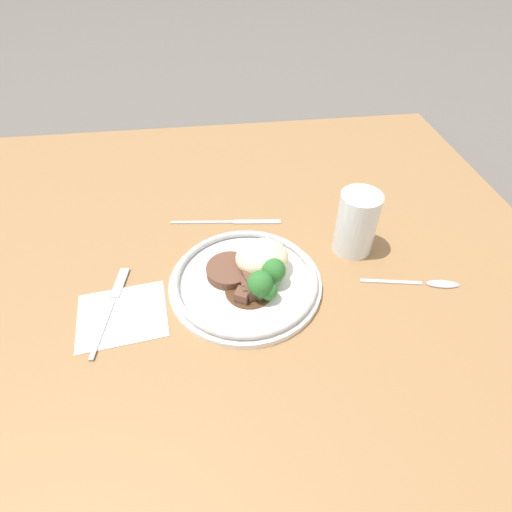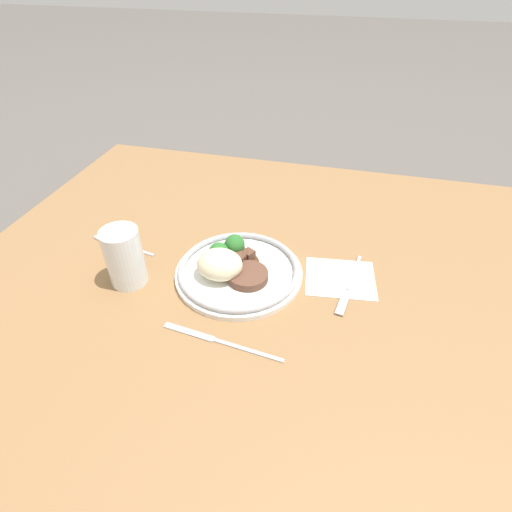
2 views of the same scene
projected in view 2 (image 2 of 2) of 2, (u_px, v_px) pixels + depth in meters
The scene contains 8 objects.
ground_plane at pixel (246, 307), 0.80m from camera, with size 8.00×8.00×0.00m, color #5B5651.
dining_table at pixel (246, 298), 0.79m from camera, with size 1.20×1.14×0.05m.
napkin at pixel (340, 278), 0.79m from camera, with size 0.15×0.13×0.00m.
plate at pixel (235, 268), 0.79m from camera, with size 0.25×0.25×0.07m.
juice_glass at pixel (125, 259), 0.76m from camera, with size 0.07×0.07×0.12m.
fork at pixel (348, 289), 0.77m from camera, with size 0.04×0.18×0.00m.
knife at pixel (217, 341), 0.67m from camera, with size 0.22×0.03×0.00m.
spoon at pixel (111, 241), 0.89m from camera, with size 0.16×0.04×0.01m.
Camera 2 is at (-0.16, 0.54, 0.58)m, focal length 28.00 mm.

